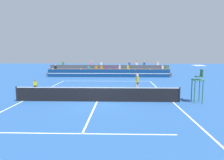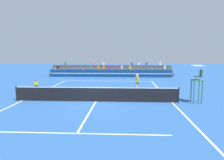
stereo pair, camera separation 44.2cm
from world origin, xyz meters
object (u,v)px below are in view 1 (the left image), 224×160
object	(u,v)px
ball_kid_courtside	(35,85)
tennis_player	(137,82)
tennis_ball	(74,86)
umpire_chair	(198,79)

from	to	relation	value
ball_kid_courtside	tennis_player	size ratio (longest dim) A/B	0.38
ball_kid_courtside	tennis_player	xyz separation A→B (m)	(10.09, -2.65, 0.65)
tennis_ball	tennis_player	bearing A→B (deg)	-33.26
umpire_chair	ball_kid_courtside	distance (m)	15.44
umpire_chair	tennis_ball	world-z (taller)	umpire_chair
umpire_chair	tennis_player	size ratio (longest dim) A/B	1.19
umpire_chair	ball_kid_courtside	xyz separation A→B (m)	(-14.14, 6.04, -1.39)
ball_kid_courtside	tennis_player	bearing A→B (deg)	-14.70
ball_kid_courtside	umpire_chair	bearing A→B (deg)	-23.14
umpire_chair	ball_kid_courtside	bearing A→B (deg)	156.86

